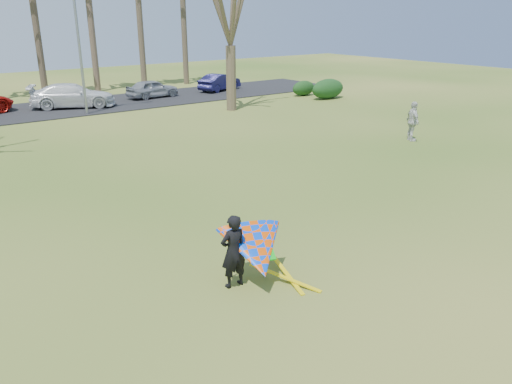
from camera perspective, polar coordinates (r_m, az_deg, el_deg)
ground at (r=13.00m, az=5.32°, el=-6.95°), size 100.00×100.00×0.00m
parking_strip at (r=34.95m, az=-23.48°, el=8.53°), size 46.00×7.00×0.06m
bare_tree_right at (r=32.03m, az=-3.01°, el=20.99°), size 6.27×6.27×9.21m
streetlight at (r=32.19m, az=-19.36°, el=16.21°), size 2.28×0.18×8.00m
hedge_near at (r=37.22m, az=8.21°, el=11.59°), size 2.85×1.29×1.43m
hedge_far at (r=38.50m, az=5.45°, el=11.73°), size 2.00×0.94×1.11m
car_3 at (r=35.08m, az=-20.22°, el=10.31°), size 5.69×3.98×1.53m
car_4 at (r=37.80m, az=-11.76°, el=11.50°), size 3.98×1.97×1.30m
car_5 at (r=40.70m, az=-4.17°, el=12.42°), size 4.22×2.70×1.31m
pedestrian_b at (r=25.33m, az=17.48°, el=7.70°), size 0.93×1.20×1.90m
kite_flyer at (r=11.16m, az=-0.25°, el=-6.71°), size 2.13×2.39×2.02m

